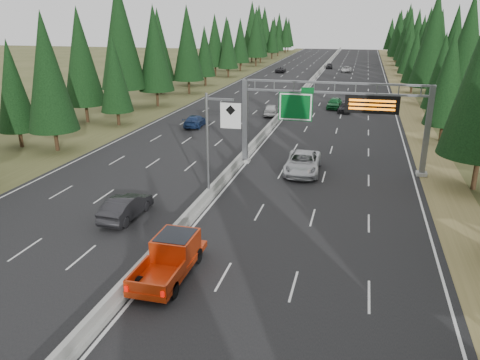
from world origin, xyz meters
name	(u,v)px	position (x,y,z in m)	size (l,w,h in m)	color
road	(302,93)	(0.00, 80.00, 0.04)	(32.00, 260.00, 0.08)	black
shoulder_right	(404,97)	(17.80, 80.00, 0.03)	(3.60, 260.00, 0.06)	olive
shoulder_left	(210,89)	(-17.80, 80.00, 0.03)	(3.60, 260.00, 0.06)	#404721
median_barrier	(302,91)	(0.00, 80.00, 0.41)	(0.70, 260.00, 0.85)	gray
sign_gantry	(340,113)	(8.92, 34.88, 5.27)	(16.75, 0.98, 7.80)	slate
hov_sign_pole	(215,140)	(0.58, 24.97, 4.72)	(2.80, 0.50, 8.00)	slate
tree_row_right	(451,49)	(22.10, 66.14, 9.00)	(11.70, 244.81, 18.67)	black
tree_row_left	(165,44)	(-22.04, 69.33, 8.94)	(11.86, 239.90, 18.65)	black
silver_minivan	(303,163)	(6.05, 33.26, 0.97)	(2.95, 6.41, 1.78)	silver
red_pickup	(173,253)	(1.50, 14.32, 1.18)	(2.17, 6.07, 1.98)	black
car_ahead_green	(334,103)	(6.70, 65.49, 0.89)	(1.91, 4.75, 1.62)	#16622D
car_ahead_dkred	(374,105)	(12.56, 65.47, 0.86)	(1.64, 4.70, 1.55)	#530B19
car_ahead_dkgrey	(345,107)	(8.46, 63.03, 0.73)	(1.83, 4.51, 1.31)	black
car_ahead_white	(346,69)	(6.33, 117.07, 0.78)	(2.34, 5.07, 1.41)	silver
car_ahead_far	(329,66)	(1.50, 124.98, 0.80)	(1.70, 4.22, 1.44)	black
car_onc_near	(126,207)	(-4.36, 20.25, 0.89)	(1.71, 4.92, 1.62)	black
car_onc_blue	(195,121)	(-9.40, 48.35, 0.81)	(2.04, 5.02, 1.46)	navy
car_onc_white	(271,110)	(-1.50, 57.75, 0.89)	(1.90, 4.73, 1.61)	#B6B6B6
car_onc_far	(281,70)	(-9.54, 112.08, 0.75)	(2.22, 4.82, 1.34)	black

